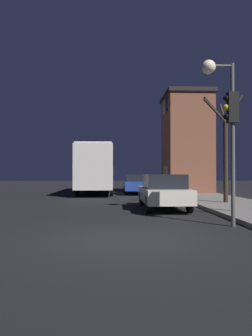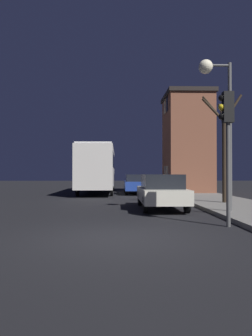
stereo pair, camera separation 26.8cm
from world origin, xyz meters
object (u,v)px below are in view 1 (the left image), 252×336
(bare_tree, at_px, (225,148))
(car_near_lane, at_px, (163,191))
(streetlamp, at_px, (219,96))
(bus, at_px, (97,166))
(car_mid_lane, at_px, (136,184))
(traffic_light, at_px, (232,130))

(bare_tree, bearing_deg, car_near_lane, -155.74)
(streetlamp, bearing_deg, car_near_lane, 130.23)
(streetlamp, bearing_deg, bus, 110.89)
(car_mid_lane, bearing_deg, car_near_lane, -87.44)
(bus, xyz_separation_m, car_near_lane, (3.45, -11.60, -1.33))
(traffic_light, xyz_separation_m, bare_tree, (1.92, 6.18, -0.04))
(traffic_light, distance_m, car_near_lane, 5.31)
(traffic_light, bearing_deg, streetlamp, 79.45)
(car_mid_lane, bearing_deg, traffic_light, -83.37)
(streetlamp, bearing_deg, bare_tree, 68.00)
(streetlamp, height_order, traffic_light, streetlamp)
(streetlamp, bearing_deg, car_mid_lane, 100.22)
(bare_tree, height_order, car_mid_lane, bare_tree)
(streetlamp, height_order, bus, streetlamp)
(streetlamp, relative_size, traffic_light, 1.44)
(streetlamp, xyz_separation_m, car_mid_lane, (-2.24, 12.42, -3.67))
(bus, bearing_deg, traffic_light, -73.82)
(bare_tree, xyz_separation_m, car_mid_lane, (-3.67, 8.87, -2.01))
(traffic_light, distance_m, bare_tree, 6.47)
(bare_tree, relative_size, bus, 0.49)
(traffic_light, bearing_deg, bare_tree, 72.71)
(bus, xyz_separation_m, car_mid_lane, (2.99, -1.29, -1.35))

